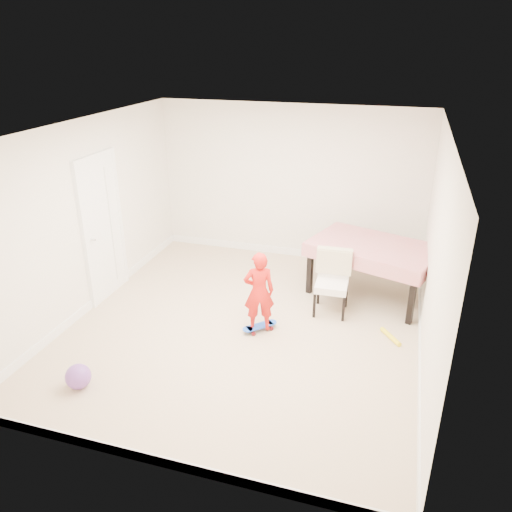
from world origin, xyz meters
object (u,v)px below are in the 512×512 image
(dining_chair, at_px, (332,283))
(skateboard, at_px, (260,328))
(balloon, at_px, (78,376))
(dining_table, at_px, (371,270))
(child, at_px, (259,294))

(dining_chair, distance_m, skateboard, 1.18)
(balloon, bearing_deg, dining_chair, 45.66)
(dining_table, relative_size, dining_chair, 1.94)
(skateboard, xyz_separation_m, child, (-0.01, -0.01, 0.51))
(dining_table, bearing_deg, skateboard, -113.65)
(skateboard, bearing_deg, dining_chair, -2.96)
(dining_table, bearing_deg, child, -113.61)
(dining_chair, distance_m, child, 1.12)
(child, bearing_deg, dining_table, -154.30)
(dining_table, distance_m, child, 1.94)
(child, relative_size, balloon, 3.87)
(child, height_order, balloon, child)
(dining_chair, distance_m, balloon, 3.43)
(skateboard, bearing_deg, balloon, -178.62)
(dining_chair, xyz_separation_m, child, (-0.82, -0.76, 0.09))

